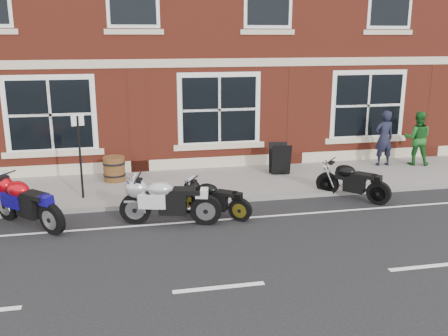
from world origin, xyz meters
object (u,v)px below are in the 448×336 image
Objects in this scene: moto_naked_black at (352,180)px; pedestrian_right at (417,138)px; moto_sport_red at (27,201)px; moto_sport_black at (214,198)px; a_board_sign at (280,159)px; barrel_planter at (114,169)px; pedestrian_left at (384,138)px; moto_sport_silver at (168,199)px; parking_sign at (80,150)px.

pedestrian_right is (3.48, 2.56, 0.46)m from moto_naked_black.
moto_sport_black is at bearing -48.37° from moto_sport_red.
a_board_sign reaches higher than moto_naked_black.
pedestrian_right is at bearing -0.31° from barrel_planter.
pedestrian_left is at bearing 19.37° from pedestrian_right.
moto_sport_black is 7.93m from pedestrian_right.
pedestrian_left reaches higher than moto_sport_silver.
moto_sport_black is 0.89× the size of pedestrian_right.
parking_sign is (-5.70, -1.18, 0.80)m from a_board_sign.
barrel_planter is at bearing 115.29° from moto_naked_black.
moto_sport_black is 0.71× the size of parking_sign.
moto_sport_red is 1.01× the size of pedestrian_right.
moto_sport_black is 3.90m from a_board_sign.
moto_naked_black is (4.89, 0.83, -0.07)m from moto_sport_silver.
parking_sign reaches higher than moto_sport_silver.
barrel_planter is (-8.50, -0.09, -0.53)m from pedestrian_left.
moto_sport_red is 3.15m from moto_sport_silver.
a_board_sign is 5.87m from parking_sign.
moto_naked_black is at bearing 62.94° from pedestrian_right.
pedestrian_left is 1.88× the size of a_board_sign.
parking_sign is at bearing -118.88° from barrel_planter.
moto_sport_silver is 3.21× the size of barrel_planter.
moto_sport_black is at bearing 25.77° from pedestrian_left.
barrel_planter reaches higher than moto_sport_black.
a_board_sign is at bearing -3.15° from barrel_planter.
moto_naked_black is 2.64m from a_board_sign.
moto_sport_silver is at bearing 138.36° from moto_sport_black.
pedestrian_left reaches higher than moto_naked_black.
moto_sport_black is 3.71m from parking_sign.
barrel_planter is (-1.23, 3.44, -0.12)m from moto_sport_silver.
moto_naked_black is (3.78, 0.59, 0.05)m from moto_sport_black.
moto_sport_black is 3.83m from moto_naked_black.
parking_sign reaches higher than a_board_sign.
parking_sign reaches higher than barrel_planter.
moto_sport_black is at bearing -124.24° from a_board_sign.
moto_sport_red is 4.23m from moto_sport_black.
moto_sport_red is 0.99× the size of pedestrian_left.
barrel_planter is (-4.90, 0.27, -0.12)m from a_board_sign.
parking_sign reaches higher than moto_naked_black.
barrel_planter is at bearing 33.89° from moto_sport_silver.
pedestrian_left is (6.16, 3.29, 0.54)m from moto_sport_black.
pedestrian_right is 2.43× the size of barrel_planter.
moto_sport_red is 2.01m from parking_sign.
moto_sport_silver reaches higher than moto_naked_black.
moto_sport_red is 11.85m from pedestrian_right.
moto_naked_black reaches higher than barrel_planter.
parking_sign is at bearing 59.69° from moto_sport_silver.
moto_sport_red is at bearing 140.77° from moto_naked_black.
moto_sport_silver is at bearing -70.37° from barrel_planter.
a_board_sign is at bearing -34.92° from moto_sport_silver.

